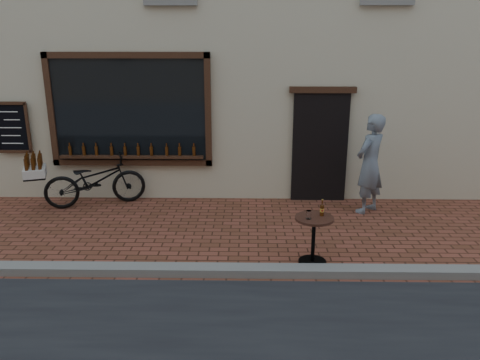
{
  "coord_description": "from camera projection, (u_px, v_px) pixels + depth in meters",
  "views": [
    {
      "loc": [
        0.45,
        -5.77,
        3.22
      ],
      "look_at": [
        0.33,
        1.2,
        1.1
      ],
      "focal_mm": 35.0,
      "sensor_mm": 36.0,
      "label": 1
    }
  ],
  "objects": [
    {
      "name": "ground",
      "position": [
        215.0,
        281.0,
        6.47
      ],
      "size": [
        90.0,
        90.0,
        0.0
      ],
      "primitive_type": "plane",
      "color": "brown",
      "rests_on": "ground"
    },
    {
      "name": "kerb",
      "position": [
        216.0,
        270.0,
        6.64
      ],
      "size": [
        90.0,
        0.25,
        0.12
      ],
      "primitive_type": "cube",
      "color": "slate",
      "rests_on": "ground"
    },
    {
      "name": "cargo_bicycle",
      "position": [
        93.0,
        180.0,
        9.27
      ],
      "size": [
        2.32,
        1.36,
        1.1
      ],
      "rotation": [
        0.0,
        0.0,
        1.92
      ],
      "color": "black",
      "rests_on": "ground"
    },
    {
      "name": "bistro_table",
      "position": [
        314.0,
        230.0,
        6.85
      ],
      "size": [
        0.57,
        0.57,
        0.97
      ],
      "color": "black",
      "rests_on": "ground"
    },
    {
      "name": "pedestrian",
      "position": [
        370.0,
        164.0,
        8.8
      ],
      "size": [
        0.81,
        0.81,
        1.9
      ],
      "primitive_type": "imported",
      "rotation": [
        0.0,
        0.0,
        3.91
      ],
      "color": "slate",
      "rests_on": "ground"
    }
  ]
}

